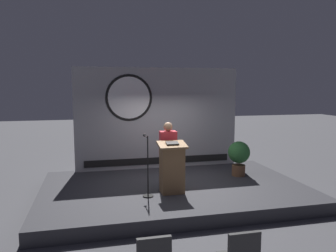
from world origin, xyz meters
name	(u,v)px	position (x,y,z in m)	size (l,w,h in m)	color
ground_plane	(174,197)	(0.00, 0.00, 0.00)	(40.00, 40.00, 0.00)	#4C4C51
stage_platform	(174,191)	(0.00, 0.00, 0.15)	(6.40, 4.00, 0.30)	#333338
banner_display	(157,118)	(-0.03, 1.85, 1.80)	(4.88, 0.12, 2.99)	#9E9EA3
podium	(172,168)	(-0.18, -0.54, 0.88)	(0.64, 0.50, 1.19)	olive
speaker_person	(168,154)	(-0.16, -0.06, 1.11)	(0.40, 0.26, 1.59)	black
microphone_stand	(147,175)	(-0.77, -0.63, 0.78)	(0.24, 0.59, 1.37)	black
potted_plant	(239,155)	(1.95, 0.43, 0.87)	(0.60, 0.60, 0.95)	brown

